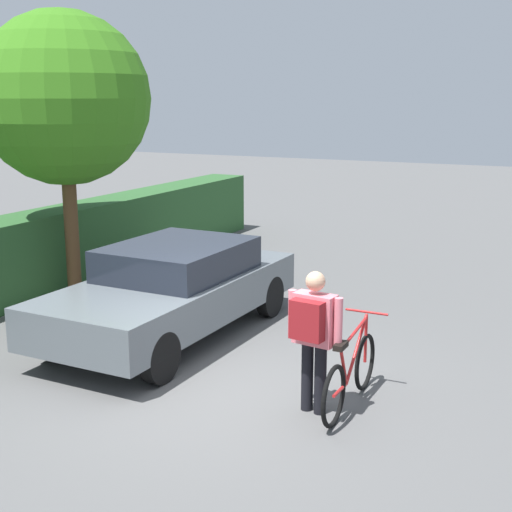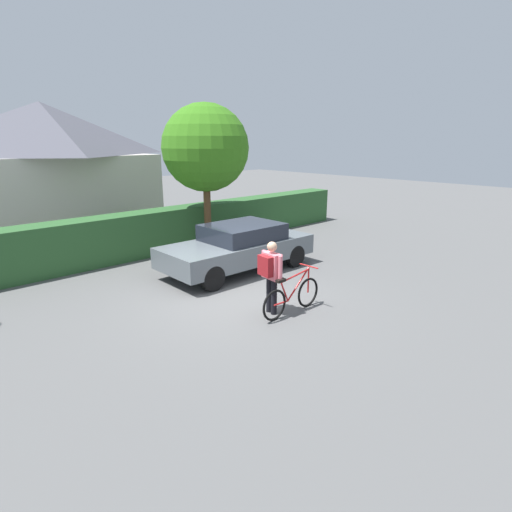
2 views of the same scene
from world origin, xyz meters
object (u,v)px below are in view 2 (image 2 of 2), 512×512
bicycle (292,297)px  tree_kerbside (205,148)px  parked_car_near (239,246)px  person_rider (271,271)px  fire_hydrant (274,233)px

bicycle → tree_kerbside: 6.58m
parked_car_near → tree_kerbside: bearing=71.2°
parked_car_near → person_rider: 3.11m
person_rider → fire_hydrant: person_rider is taller
parked_car_near → tree_kerbside: 3.71m
bicycle → tree_kerbside: size_ratio=0.37×
person_rider → bicycle: bearing=-44.0°
bicycle → person_rider: 0.73m
bicycle → person_rider: size_ratio=1.11×
bicycle → person_rider: (-0.33, 0.32, 0.57)m
tree_kerbside → fire_hydrant: 3.70m
parked_car_near → bicycle: size_ratio=2.54×
person_rider → tree_kerbside: (2.37, 5.22, 2.36)m
person_rider → tree_kerbside: tree_kerbside is taller
tree_kerbside → fire_hydrant: tree_kerbside is taller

